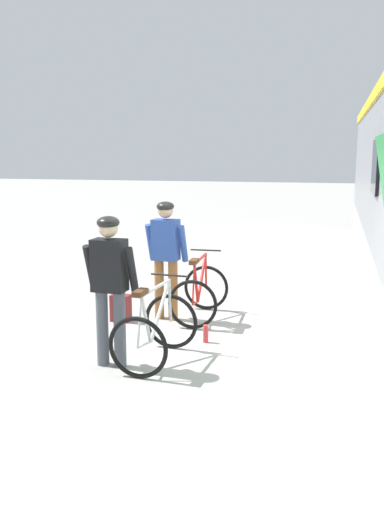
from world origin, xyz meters
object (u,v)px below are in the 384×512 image
(cyclist_far_in_blue, at_px, (166,250))
(water_bottle_by_the_backpack, at_px, (124,316))
(bicycle_far_red, at_px, (200,293))
(water_bottle_near_the_bikes, at_px, (206,334))
(cyclist_near_in_dark, at_px, (110,278))
(bicycle_near_silver, at_px, (155,330))
(backpack_on_platform, at_px, (121,308))

(cyclist_far_in_blue, bearing_deg, water_bottle_by_the_backpack, -147.89)
(bicycle_far_red, relative_size, water_bottle_near_the_bikes, 4.66)
(cyclist_near_in_dark, xyz_separation_m, bicycle_near_silver, (0.47, 0.22, -0.65))
(cyclist_far_in_blue, bearing_deg, cyclist_near_in_dark, -92.15)
(cyclist_far_in_blue, xyz_separation_m, backpack_on_platform, (-0.62, -0.28, -0.85))
(bicycle_near_silver, relative_size, bicycle_far_red, 1.02)
(cyclist_near_in_dark, bearing_deg, cyclist_far_in_blue, 87.85)
(cyclist_far_in_blue, height_order, bicycle_near_silver, cyclist_far_in_blue)
(cyclist_near_in_dark, height_order, water_bottle_by_the_backpack, cyclist_near_in_dark)
(cyclist_near_in_dark, relative_size, bicycle_far_red, 1.61)
(cyclist_near_in_dark, xyz_separation_m, cyclist_far_in_blue, (0.07, 1.95, 0.00))
(bicycle_far_red, relative_size, water_bottle_by_the_backpack, 5.16)
(cyclist_near_in_dark, height_order, water_bottle_near_the_bikes, cyclist_near_in_dark)
(backpack_on_platform, bearing_deg, cyclist_near_in_dark, -68.26)
(water_bottle_near_the_bikes, bearing_deg, bicycle_near_silver, -116.45)
(cyclist_far_in_blue, relative_size, bicycle_near_silver, 1.57)
(bicycle_far_red, distance_m, water_bottle_by_the_backpack, 1.17)
(water_bottle_by_the_backpack, bearing_deg, water_bottle_near_the_bikes, -21.94)
(bicycle_near_silver, bearing_deg, backpack_on_platform, 124.82)
(bicycle_near_silver, height_order, bicycle_far_red, same)
(cyclist_near_in_dark, bearing_deg, water_bottle_near_the_bikes, 50.16)
(bicycle_far_red, bearing_deg, water_bottle_by_the_backpack, -155.47)
(bicycle_near_silver, bearing_deg, bicycle_far_red, 87.19)
(backpack_on_platform, bearing_deg, water_bottle_by_the_backpack, -38.34)
(cyclist_far_in_blue, distance_m, water_bottle_by_the_backpack, 1.15)
(backpack_on_platform, bearing_deg, water_bottle_near_the_bikes, -19.52)
(backpack_on_platform, bearing_deg, bicycle_near_silver, -51.51)
(bicycle_near_silver, xyz_separation_m, bicycle_far_red, (0.09, 1.86, 0.00))
(bicycle_far_red, height_order, water_bottle_by_the_backpack, bicycle_far_red)
(cyclist_near_in_dark, xyz_separation_m, backpack_on_platform, (-0.55, 1.67, -0.85))
(cyclist_near_in_dark, distance_m, bicycle_far_red, 2.25)
(cyclist_near_in_dark, bearing_deg, bicycle_near_silver, 25.11)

